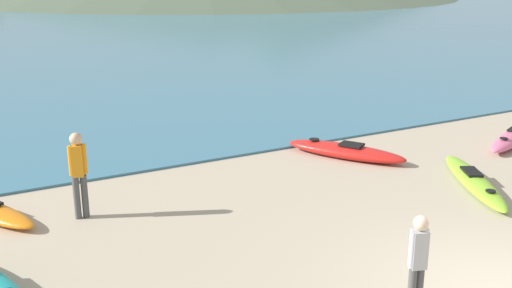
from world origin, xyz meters
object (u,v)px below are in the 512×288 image
Objects in this scene: kayak_on_sand_2 at (345,151)px; person_near_foreground at (418,260)px; kayak_on_sand_4 at (474,181)px; person_near_waterline at (78,170)px.

kayak_on_sand_2 is 7.25m from person_near_foreground.
kayak_on_sand_4 is 5.82m from person_near_foreground.
person_near_foreground is (-4.78, -3.24, 0.74)m from kayak_on_sand_4.
kayak_on_sand_2 is at bearing 111.92° from kayak_on_sand_4.
person_near_foreground is at bearing -145.90° from kayak_on_sand_4.
person_near_foreground reaches higher than kayak_on_sand_4.
kayak_on_sand_2 is 3.27m from kayak_on_sand_4.
person_near_waterline is at bearing 162.96° from kayak_on_sand_4.
person_near_waterline is at bearing -174.99° from kayak_on_sand_2.
person_near_waterline reaches higher than person_near_foreground.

